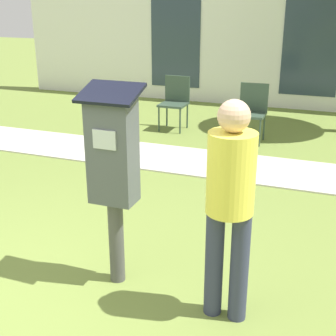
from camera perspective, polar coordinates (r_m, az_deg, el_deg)
name	(u,v)px	position (r m, az deg, el deg)	size (l,w,h in m)	color
ground_plane	(5,317)	(3.72, -19.25, -16.80)	(40.00, 40.00, 0.00)	olive
sidewalk	(177,159)	(6.59, 1.08, 1.09)	(12.00, 1.10, 0.02)	beige
building_facade	(242,26)	(10.05, 9.05, 16.70)	(10.00, 0.26, 3.20)	white
parking_meter	(113,162)	(3.49, -6.73, 0.77)	(0.44, 0.31, 1.59)	#4C4C4C
person_standing	(230,197)	(3.11, 7.57, -3.52)	(0.32, 0.32, 1.58)	#333851
outdoor_chair_left	(175,98)	(8.08, 0.88, 8.48)	(0.44, 0.44, 0.90)	#334738
outdoor_chair_middle	(252,108)	(7.49, 10.22, 7.23)	(0.44, 0.44, 0.90)	#334738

